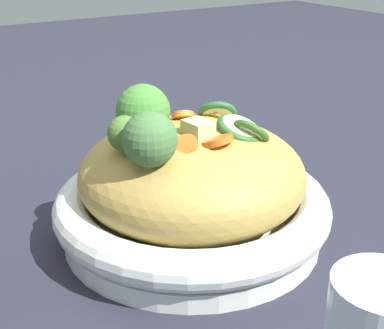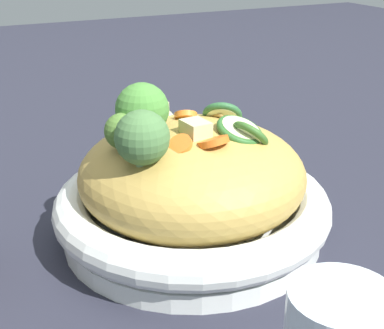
{
  "view_description": "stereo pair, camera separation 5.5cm",
  "coord_description": "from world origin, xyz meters",
  "views": [
    {
      "loc": [
        -0.43,
        0.27,
        0.3
      ],
      "look_at": [
        0.0,
        0.0,
        0.08
      ],
      "focal_mm": 51.65,
      "sensor_mm": 36.0,
      "label": 1
    },
    {
      "loc": [
        -0.46,
        0.22,
        0.3
      ],
      "look_at": [
        0.0,
        0.0,
        0.08
      ],
      "focal_mm": 51.65,
      "sensor_mm": 36.0,
      "label": 2
    }
  ],
  "objects": [
    {
      "name": "ground_plane",
      "position": [
        0.0,
        0.0,
        0.0
      ],
      "size": [
        3.0,
        3.0,
        0.0
      ],
      "primitive_type": "plane",
      "color": "#262734"
    },
    {
      "name": "serving_bowl",
      "position": [
        0.0,
        0.0,
        0.03
      ],
      "size": [
        0.28,
        0.28,
        0.06
      ],
      "color": "white",
      "rests_on": "ground_plane"
    },
    {
      "name": "noodle_heap",
      "position": [
        0.0,
        -0.0,
        0.07
      ],
      "size": [
        0.23,
        0.23,
        0.1
      ],
      "color": "#B79547",
      "rests_on": "serving_bowl"
    },
    {
      "name": "broccoli_florets",
      "position": [
        -0.01,
        0.06,
        0.14
      ],
      "size": [
        0.11,
        0.08,
        0.07
      ],
      "color": "#98C170",
      "rests_on": "serving_bowl"
    },
    {
      "name": "carrot_coins",
      "position": [
        -0.02,
        0.0,
        0.12
      ],
      "size": [
        0.11,
        0.07,
        0.02
      ],
      "color": "orange",
      "rests_on": "serving_bowl"
    },
    {
      "name": "zucchini_slices",
      "position": [
        0.01,
        -0.03,
        0.12
      ],
      "size": [
        0.15,
        0.11,
        0.04
      ],
      "color": "beige",
      "rests_on": "serving_bowl"
    },
    {
      "name": "chicken_chunks",
      "position": [
        0.03,
        0.01,
        0.12
      ],
      "size": [
        0.11,
        0.04,
        0.03
      ],
      "color": "beige",
      "rests_on": "serving_bowl"
    }
  ]
}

